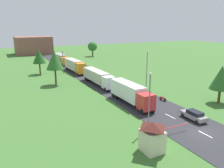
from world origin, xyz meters
name	(u,v)px	position (x,y,z in m)	size (l,w,h in m)	color
ground_plane	(201,133)	(0.00, 0.00, 0.00)	(280.00, 280.00, 0.00)	#3D6B2D
road	(118,90)	(0.00, 24.50, 0.03)	(10.00, 140.00, 0.06)	#2B2B30
lane_marking_centre	(119,90)	(0.00, 24.03, 0.07)	(0.16, 124.22, 0.01)	white
truck_lead	(131,93)	(-2.54, 14.96, 2.20)	(2.56, 12.05, 3.78)	red
truck_second	(98,77)	(-2.30, 30.89, 2.05)	(2.53, 14.23, 3.40)	white
truck_third	(75,65)	(-2.56, 48.67, 2.22)	(2.85, 12.75, 3.75)	orange
truck_fourth	(61,58)	(-2.24, 66.62, 2.07)	(2.58, 13.54, 3.49)	orange
car_lead	(194,115)	(2.37, 3.74, 0.85)	(1.84, 4.49, 1.51)	gray
car_second	(144,94)	(2.04, 16.98, 0.80)	(1.90, 4.27, 1.40)	blue
car_third	(119,82)	(2.01, 28.13, 0.80)	(1.96, 4.20, 1.39)	#19472D
motorcycle_courier	(163,98)	(4.11, 13.54, 0.54)	(0.28, 1.94, 0.91)	black
guard_booth	(152,137)	(-9.17, -0.91, 1.88)	(2.67, 2.88, 3.77)	beige
barrier_gate	(167,130)	(-4.80, 1.59, 0.69)	(4.64, 0.28, 1.05)	orange
person_lead	(142,139)	(-9.36, 0.81, 0.91)	(0.38, 0.23, 1.73)	blue
lamppost_lead	(149,98)	(-5.91, 4.40, 4.66)	(0.36, 0.36, 8.36)	slate
lamppost_second	(147,68)	(6.49, 22.70, 4.93)	(0.36, 0.36, 8.89)	slate
lamppost_third	(63,60)	(-6.31, 48.33, 4.13)	(0.36, 0.36, 7.33)	slate
tree_oak	(221,78)	(13.01, 7.76, 4.98)	(4.14, 4.14, 7.28)	#513823
tree_birch	(39,56)	(-12.89, 50.53, 5.42)	(3.83, 3.83, 7.56)	#513823
tree_maple	(92,47)	(16.72, 81.06, 4.50)	(4.36, 4.36, 6.72)	#513823
tree_pine	(55,60)	(-11.67, 35.88, 6.18)	(4.22, 4.22, 8.54)	#513823
distant_building	(33,45)	(-6.62, 102.70, 4.31)	(17.13, 13.74, 8.62)	brown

